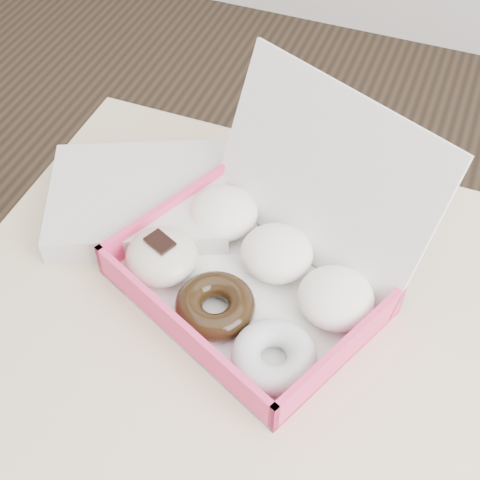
% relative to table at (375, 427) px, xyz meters
% --- Properties ---
extents(table, '(1.20, 0.80, 0.75)m').
position_rel_table_xyz_m(table, '(0.00, 0.00, 0.00)').
color(table, '#D4BC8B').
rests_on(table, ground).
extents(donut_box, '(0.43, 0.42, 0.24)m').
position_rel_table_xyz_m(donut_box, '(-0.21, 0.11, 0.12)').
color(donut_box, white).
rests_on(donut_box, table).
extents(newspapers, '(0.32, 0.30, 0.04)m').
position_rel_table_xyz_m(newspapers, '(-0.42, 0.18, 0.10)').
color(newspapers, silver).
rests_on(newspapers, table).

